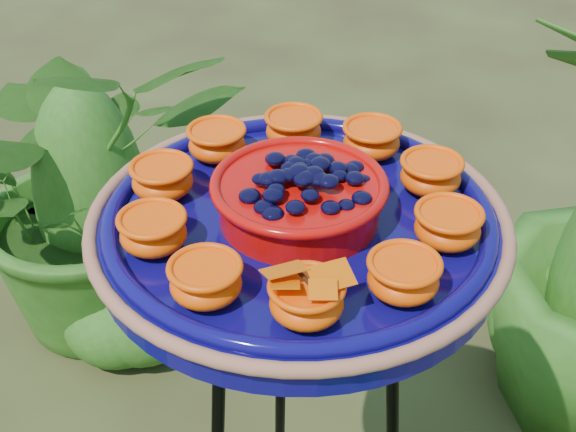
% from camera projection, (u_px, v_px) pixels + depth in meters
% --- Properties ---
extents(feeder_dish, '(0.61, 0.61, 0.11)m').
position_uv_depth(feeder_dish, '(299.00, 219.00, 0.94)').
color(feeder_dish, '#0B0754').
rests_on(feeder_dish, tripod_stand).
extents(shrub_back_left, '(1.00, 0.95, 0.86)m').
position_uv_depth(shrub_back_left, '(90.00, 182.00, 2.01)').
color(shrub_back_left, '#285516').
rests_on(shrub_back_left, ground).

